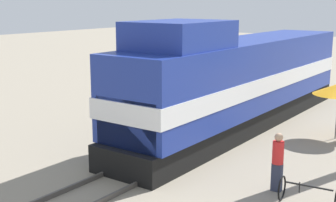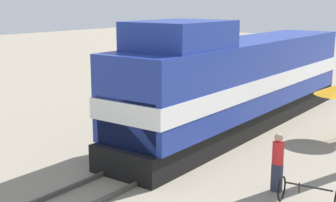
{
  "view_description": "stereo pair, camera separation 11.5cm",
  "coord_description": "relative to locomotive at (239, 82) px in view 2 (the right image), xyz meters",
  "views": [
    {
      "loc": [
        9.5,
        -16.36,
        5.62
      ],
      "look_at": [
        1.2,
        -4.94,
        2.59
      ],
      "focal_mm": 50.0,
      "sensor_mm": 36.0,
      "label": 1
    },
    {
      "loc": [
        9.59,
        -16.29,
        5.62
      ],
      "look_at": [
        1.2,
        -4.94,
        2.59
      ],
      "focal_mm": 50.0,
      "sensor_mm": 36.0,
      "label": 2
    }
  ],
  "objects": [
    {
      "name": "ground_plane",
      "position": [
        0.0,
        -1.97,
        -2.1
      ],
      "size": [
        120.0,
        120.0,
        0.0
      ],
      "primitive_type": "plane",
      "color": "gray"
    },
    {
      "name": "rail_near",
      "position": [
        -0.72,
        -1.97,
        -2.03
      ],
      "size": [
        0.08,
        35.2,
        0.15
      ],
      "primitive_type": "cube",
      "color": "#4C4742",
      "rests_on": "ground_plane"
    },
    {
      "name": "rail_far",
      "position": [
        0.72,
        -1.97,
        -2.03
      ],
      "size": [
        0.08,
        35.2,
        0.15
      ],
      "primitive_type": "cube",
      "color": "#4C4742",
      "rests_on": "ground_plane"
    },
    {
      "name": "locomotive",
      "position": [
        0.0,
        0.0,
        0.0
      ],
      "size": [
        2.96,
        16.82,
        4.93
      ],
      "color": "black",
      "rests_on": "ground_plane"
    },
    {
      "name": "person_bystander",
      "position": [
        4.35,
        -5.69,
        -1.11
      ],
      "size": [
        0.34,
        0.34,
        1.81
      ],
      "color": "#2D3347",
      "rests_on": "ground_plane"
    },
    {
      "name": "bicycle",
      "position": [
        5.5,
        -6.15,
        -1.73
      ],
      "size": [
        1.64,
        0.91,
        0.73
      ],
      "rotation": [
        0.0,
        0.0,
        -1.45
      ],
      "color": "black",
      "rests_on": "ground_plane"
    }
  ]
}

